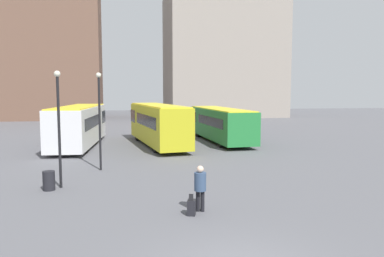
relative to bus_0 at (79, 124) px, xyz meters
The scene contains 10 objects.
building_block_left 37.90m from the bus_0, 113.51° to the left, with size 29.77×12.48×24.45m.
building_block_right 40.53m from the bus_0, 57.56° to the left, with size 19.67×12.96×20.98m.
bus_0 is the anchor object (origin of this frame).
bus_1 6.18m from the bus_0, ahead, with size 3.88×11.71×3.28m.
bus_2 11.77m from the bus_0, ahead, with size 2.98×11.63×2.87m.
traveler 18.86m from the bus_0, 71.75° to the right, with size 0.55×0.55×1.67m.
suitcase 19.12m from the bus_0, 73.17° to the right, with size 0.37×0.41×0.79m.
lamp_post_0 10.18m from the bus_0, 78.24° to the right, with size 0.28×0.28×5.34m.
lamp_post_1 13.50m from the bus_0, 88.01° to the right, with size 0.28×0.28×5.23m.
trash_bin 13.84m from the bus_0, 89.93° to the right, with size 0.52×0.52×0.85m.
Camera 1 is at (-2.80, -8.08, 4.31)m, focal length 35.00 mm.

